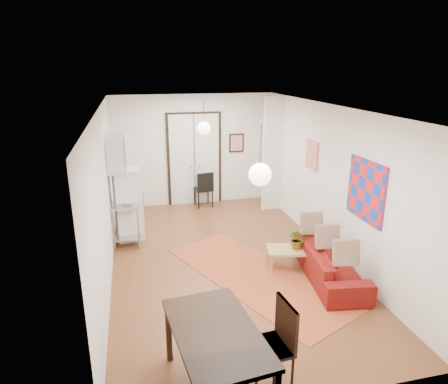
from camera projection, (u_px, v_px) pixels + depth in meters
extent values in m
plane|color=brown|center=(224.00, 260.00, 7.70)|extent=(7.00, 7.00, 0.00)
cube|color=white|center=(225.00, 108.00, 6.81)|extent=(4.20, 7.00, 0.02)
cube|color=silver|center=(194.00, 150.00, 10.50)|extent=(4.20, 0.02, 2.90)
cube|color=silver|center=(304.00, 289.00, 4.01)|extent=(4.20, 0.02, 2.90)
cube|color=silver|center=(105.00, 197.00, 6.80)|extent=(0.02, 7.00, 2.90)
cube|color=silver|center=(330.00, 181.00, 7.71)|extent=(0.02, 7.00, 2.90)
cube|color=silver|center=(194.00, 160.00, 10.53)|extent=(1.44, 0.06, 2.50)
cube|color=silver|center=(273.00, 154.00, 10.02)|extent=(0.50, 0.10, 2.90)
cube|color=silver|center=(116.00, 153.00, 8.09)|extent=(0.35, 1.00, 0.70)
cube|color=red|center=(366.00, 191.00, 6.49)|extent=(0.05, 1.00, 1.00)
cube|color=beige|center=(312.00, 155.00, 8.34)|extent=(0.05, 0.50, 0.60)
cube|color=red|center=(236.00, 143.00, 10.68)|extent=(0.40, 0.03, 0.50)
cube|color=#8F5C3B|center=(109.00, 146.00, 8.51)|extent=(0.03, 0.44, 0.54)
sphere|color=silver|center=(204.00, 128.00, 8.86)|extent=(0.30, 0.30, 0.30)
cylinder|color=black|center=(204.00, 110.00, 8.74)|extent=(0.01, 0.01, 0.50)
sphere|color=silver|center=(260.00, 175.00, 5.16)|extent=(0.30, 0.30, 0.30)
cylinder|color=black|center=(261.00, 144.00, 5.03)|extent=(0.01, 0.01, 0.50)
cube|color=#B4512D|center=(255.00, 277.00, 7.10)|extent=(2.80, 3.93, 0.01)
imported|color=maroon|center=(330.00, 263.00, 6.97)|extent=(2.09, 1.05, 0.58)
cube|color=tan|center=(292.00, 250.00, 7.29)|extent=(0.98, 0.69, 0.04)
cube|color=tan|center=(275.00, 267.00, 7.08)|extent=(0.06, 0.06, 0.36)
cube|color=tan|center=(316.00, 262.00, 7.25)|extent=(0.06, 0.06, 0.36)
cube|color=tan|center=(268.00, 257.00, 7.44)|extent=(0.06, 0.06, 0.36)
cube|color=tan|center=(307.00, 253.00, 7.62)|extent=(0.06, 0.06, 0.36)
imported|color=#3B652D|center=(298.00, 239.00, 7.24)|extent=(0.41, 0.37, 0.38)
cube|color=#A5A7A9|center=(128.00, 200.00, 8.43)|extent=(0.73, 1.22, 0.04)
cube|color=#A5A7A9|center=(130.00, 231.00, 8.64)|extent=(0.69, 1.18, 0.03)
cylinder|color=#A5A7A9|center=(117.00, 230.00, 8.01)|extent=(0.04, 0.04, 0.86)
cylinder|color=#A5A7A9|center=(142.00, 228.00, 8.12)|extent=(0.04, 0.04, 0.86)
cylinder|color=#A5A7A9|center=(118.00, 212.00, 9.01)|extent=(0.04, 0.04, 0.86)
cylinder|color=#A5A7A9|center=(140.00, 210.00, 9.11)|extent=(0.04, 0.04, 0.86)
imported|color=beige|center=(128.00, 203.00, 8.14)|extent=(0.24, 0.24, 0.05)
imported|color=teal|center=(127.00, 192.00, 8.63)|extent=(0.09, 0.10, 0.18)
cube|color=white|center=(128.00, 204.00, 8.47)|extent=(0.61, 0.61, 1.54)
cube|color=black|center=(216.00, 332.00, 4.34)|extent=(1.05, 1.63, 0.06)
cube|color=black|center=(174.00, 330.00, 5.05)|extent=(0.07, 0.07, 0.79)
cube|color=black|center=(233.00, 321.00, 5.22)|extent=(0.07, 0.07, 0.79)
cube|color=#3A1C12|center=(267.00, 348.00, 4.57)|extent=(0.56, 0.54, 0.04)
cube|color=#3A1C12|center=(261.00, 315.00, 4.70)|extent=(0.09, 0.49, 0.53)
cylinder|color=#3A1C12|center=(255.00, 384.00, 4.39)|extent=(0.03, 0.03, 0.51)
cylinder|color=#3A1C12|center=(291.00, 377.00, 4.49)|extent=(0.03, 0.03, 0.51)
cylinder|color=#3A1C12|center=(244.00, 356.00, 4.81)|extent=(0.03, 0.03, 0.51)
cylinder|color=#3A1C12|center=(277.00, 351.00, 4.90)|extent=(0.03, 0.03, 0.51)
cube|color=#3A1C12|center=(267.00, 348.00, 4.57)|extent=(0.56, 0.54, 0.04)
cube|color=#3A1C12|center=(261.00, 315.00, 4.70)|extent=(0.09, 0.49, 0.53)
cylinder|color=#3A1C12|center=(255.00, 384.00, 4.39)|extent=(0.03, 0.03, 0.51)
cylinder|color=#3A1C12|center=(291.00, 377.00, 4.49)|extent=(0.03, 0.03, 0.51)
cylinder|color=#3A1C12|center=(244.00, 356.00, 4.81)|extent=(0.03, 0.03, 0.51)
cylinder|color=#3A1C12|center=(277.00, 351.00, 4.90)|extent=(0.03, 0.03, 0.51)
cube|color=black|center=(203.00, 189.00, 10.51)|extent=(0.49, 0.49, 0.04)
cube|color=black|center=(202.00, 178.00, 10.62)|extent=(0.44, 0.09, 0.47)
cylinder|color=black|center=(198.00, 200.00, 10.37)|extent=(0.03, 0.03, 0.47)
cylinder|color=black|center=(212.00, 199.00, 10.45)|extent=(0.03, 0.03, 0.47)
cylinder|color=black|center=(195.00, 196.00, 10.72)|extent=(0.03, 0.03, 0.47)
cylinder|color=black|center=(209.00, 195.00, 10.80)|extent=(0.03, 0.03, 0.47)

